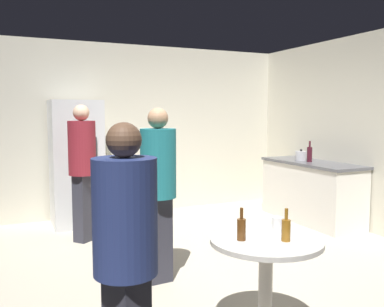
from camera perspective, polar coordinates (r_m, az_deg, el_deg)
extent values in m
cube|color=#B2A893|center=(4.72, 1.32, -15.24)|extent=(5.20, 5.20, 0.10)
cube|color=beige|center=(6.88, -8.21, 3.19)|extent=(5.32, 0.06, 2.70)
cube|color=beige|center=(6.04, 24.46, 2.44)|extent=(0.06, 5.20, 2.70)
cube|color=silver|center=(6.29, -15.35, -1.27)|extent=(0.70, 0.65, 1.80)
cube|color=#262628|center=(5.99, -12.87, -0.68)|extent=(0.03, 0.03, 0.60)
cube|color=beige|center=(6.59, 15.79, -5.12)|extent=(0.60, 1.67, 0.86)
cube|color=#4C4C51|center=(6.52, 15.89, -1.23)|extent=(0.64, 1.71, 0.04)
cylinder|color=#B2B2B7|center=(6.63, 14.51, -0.31)|extent=(0.17, 0.17, 0.14)
sphere|color=black|center=(6.62, 14.52, 0.45)|extent=(0.04, 0.04, 0.04)
cone|color=#B2B2B7|center=(6.70, 15.27, -0.15)|extent=(0.09, 0.04, 0.06)
cylinder|color=#3F141E|center=(6.46, 15.59, -0.12)|extent=(0.08, 0.08, 0.22)
cylinder|color=#3F141E|center=(6.45, 15.63, 1.25)|extent=(0.03, 0.03, 0.09)
cylinder|color=beige|center=(3.22, 9.88, -17.80)|extent=(0.10, 0.10, 0.70)
cylinder|color=beige|center=(3.10, 9.99, -11.54)|extent=(0.80, 0.80, 0.03)
cylinder|color=#8C5919|center=(3.04, 12.58, -10.11)|extent=(0.06, 0.06, 0.15)
cylinder|color=#8C5919|center=(3.01, 12.63, -8.00)|extent=(0.02, 0.02, 0.08)
cylinder|color=#593314|center=(3.01, 6.69, -10.17)|extent=(0.06, 0.06, 0.15)
cylinder|color=#593314|center=(2.98, 6.71, -8.04)|extent=(0.02, 0.02, 0.08)
cylinder|color=white|center=(3.27, 11.44, -9.34)|extent=(0.08, 0.08, 0.11)
cube|color=#2D2D38|center=(5.54, -14.44, -7.14)|extent=(0.28, 0.27, 0.85)
cylinder|color=maroon|center=(5.42, -14.64, 0.73)|extent=(0.48, 0.48, 0.67)
sphere|color=#D8AD8C|center=(5.41, -14.75, 5.36)|extent=(0.20, 0.20, 0.20)
cube|color=#2D2D38|center=(4.14, -4.50, -11.49)|extent=(0.23, 0.19, 0.82)
cylinder|color=#1E727A|center=(3.99, -4.58, -1.32)|extent=(0.37, 0.37, 0.65)
sphere|color=tan|center=(3.96, -4.63, 4.77)|extent=(0.20, 0.20, 0.20)
cylinder|color=navy|center=(2.25, -9.03, -8.38)|extent=(0.44, 0.44, 0.61)
sphere|color=brown|center=(2.19, -9.19, 1.81)|extent=(0.18, 0.18, 0.18)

